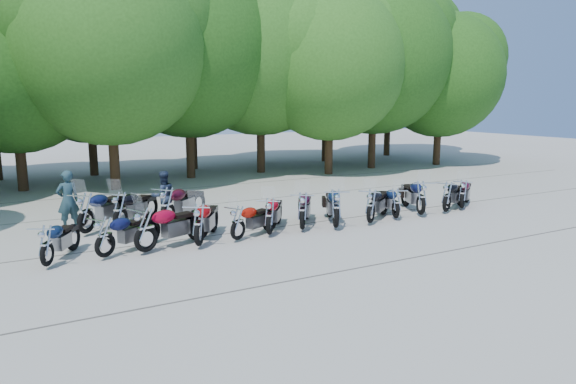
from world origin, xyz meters
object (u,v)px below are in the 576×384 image
motorcycle_10 (421,197)px  motorcycle_15 (167,205)px  rider_1 (163,196)px  motorcycle_1 (105,236)px  motorcycle_7 (336,207)px  motorcycle_6 (303,210)px  motorcycle_2 (145,228)px  motorcycle_3 (199,224)px  motorcycle_5 (270,215)px  motorcycle_0 (46,244)px  motorcycle_12 (463,193)px  motorcycle_13 (86,212)px  motorcycle_14 (120,210)px  motorcycle_11 (447,196)px  motorcycle_4 (238,222)px  rider_0 (68,200)px  motorcycle_8 (371,205)px  motorcycle_9 (396,202)px

motorcycle_10 → motorcycle_15: bearing=6.5°
motorcycle_10 → rider_1: rider_1 is taller
motorcycle_1 → motorcycle_7: (6.78, -0.22, 0.10)m
motorcycle_6 → motorcycle_2: bearing=36.4°
motorcycle_3 → motorcycle_5: (2.22, 0.17, -0.04)m
motorcycle_0 → motorcycle_1: 1.33m
motorcycle_6 → motorcycle_12: motorcycle_6 is taller
motorcycle_7 → rider_1: (-4.35, 3.71, 0.13)m
motorcycle_13 → motorcycle_15: bearing=-139.0°
motorcycle_2 → motorcycle_7: size_ratio=0.97×
motorcycle_14 → motorcycle_15: motorcycle_15 is taller
motorcycle_7 → motorcycle_11: motorcycle_7 is taller
motorcycle_4 → motorcycle_14: size_ratio=0.83×
motorcycle_12 → motorcycle_13: motorcycle_13 is taller
motorcycle_13 → rider_0: bearing=-23.8°
motorcycle_0 → motorcycle_11: size_ratio=0.92×
motorcycle_4 → motorcycle_11: size_ratio=0.91×
motorcycle_0 → motorcycle_13: 3.02m
motorcycle_1 → motorcycle_13: size_ratio=0.85×
motorcycle_11 → motorcycle_14: (-10.68, 2.71, 0.06)m
motorcycle_7 → motorcycle_8: 1.33m
motorcycle_15 → rider_1: rider_1 is taller
motorcycle_6 → rider_1: rider_1 is taller
motorcycle_4 → motorcycle_7: (3.20, -0.16, 0.13)m
motorcycle_10 → motorcycle_14: (-9.51, 2.67, 0.00)m
motorcycle_4 → motorcycle_2: bearing=63.9°
motorcycle_14 → motorcycle_3: bearing=162.3°
motorcycle_5 → rider_0: rider_0 is taller
motorcycle_7 → motorcycle_9: bearing=-149.2°
motorcycle_2 → motorcycle_7: (5.77, -0.17, 0.02)m
motorcycle_2 → motorcycle_11: bearing=-112.5°
motorcycle_0 → motorcycle_12: bearing=-151.4°
motorcycle_5 → motorcycle_11: size_ratio=1.01×
motorcycle_1 → motorcycle_12: bearing=-122.4°
motorcycle_0 → motorcycle_11: motorcycle_11 is taller
motorcycle_1 → rider_0: size_ratio=1.17×
motorcycle_6 → motorcycle_10: size_ratio=0.97×
motorcycle_4 → motorcycle_12: motorcycle_12 is taller
motorcycle_8 → motorcycle_13: motorcycle_13 is taller
motorcycle_14 → rider_0: bearing=3.1°
motorcycle_2 → motorcycle_12: 11.46m
motorcycle_1 → rider_1: rider_1 is taller
rider_0 → motorcycle_10: bearing=146.5°
motorcycle_7 → motorcycle_15: 5.26m
motorcycle_12 → motorcycle_15: motorcycle_15 is taller
motorcycle_13 → motorcycle_6: bearing=-158.7°
motorcycle_13 → rider_1: 2.65m
motorcycle_3 → motorcycle_8: size_ratio=1.05×
motorcycle_12 → rider_1: rider_1 is taller
motorcycle_9 → rider_1: rider_1 is taller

